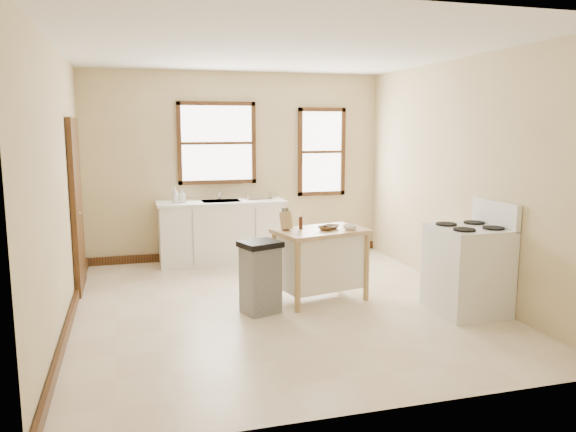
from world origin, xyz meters
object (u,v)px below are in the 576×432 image
object	(u,v)px
bowl_a	(326,228)
bowl_b	(332,227)
dish_rack	(258,196)
knife_block	(286,221)
soap_bottle_b	(182,196)
pepper_grinder	(301,223)
kitchen_island	(320,265)
trash_bin	(260,277)
bowl_c	(350,227)
soap_bottle_a	(175,195)
gas_stove	(468,257)

from	to	relation	value
bowl_a	bowl_b	distance (m)	0.12
dish_rack	knife_block	xyz separation A→B (m)	(-0.14, -2.03, -0.04)
soap_bottle_b	pepper_grinder	bearing A→B (deg)	-58.92
kitchen_island	pepper_grinder	world-z (taller)	pepper_grinder
trash_bin	pepper_grinder	bearing A→B (deg)	13.73
knife_block	trash_bin	distance (m)	0.74
bowl_a	knife_block	bearing A→B (deg)	164.13
soap_bottle_b	dish_rack	bearing A→B (deg)	2.47
soap_bottle_b	dish_rack	distance (m)	1.12
dish_rack	bowl_c	xyz separation A→B (m)	(0.57, -2.21, -0.11)
dish_rack	bowl_c	size ratio (longest dim) A/B	2.39
soap_bottle_a	pepper_grinder	xyz separation A→B (m)	(1.26, -1.96, -0.13)
pepper_grinder	bowl_b	xyz separation A→B (m)	(0.35, -0.07, -0.05)
gas_stove	trash_bin	bearing A→B (deg)	165.26
gas_stove	bowl_c	bearing A→B (deg)	145.41
soap_bottle_b	bowl_a	world-z (taller)	soap_bottle_b
pepper_grinder	trash_bin	xyz separation A→B (m)	(-0.56, -0.36, -0.51)
soap_bottle_b	kitchen_island	xyz separation A→B (m)	(1.37, -2.08, -0.60)
soap_bottle_b	soap_bottle_a	bearing A→B (deg)	-163.88
kitchen_island	trash_bin	world-z (taller)	kitchen_island
kitchen_island	bowl_a	xyz separation A→B (m)	(0.05, -0.05, 0.44)
dish_rack	knife_block	size ratio (longest dim) A/B	1.96
soap_bottle_a	bowl_a	bearing A→B (deg)	-58.61
dish_rack	bowl_a	world-z (taller)	dish_rack
soap_bottle_a	kitchen_island	bearing A→B (deg)	-58.79
bowl_c	bowl_a	bearing A→B (deg)	169.34
bowl_c	knife_block	bearing A→B (deg)	166.09
kitchen_island	knife_block	size ratio (longest dim) A/B	5.07
soap_bottle_a	bowl_b	bearing A→B (deg)	-56.03
bowl_b	gas_stove	size ratio (longest dim) A/B	0.14
pepper_grinder	knife_block	bearing A→B (deg)	-175.03
pepper_grinder	bowl_a	world-z (taller)	pepper_grinder
soap_bottle_a	pepper_grinder	bearing A→B (deg)	-61.78
kitchen_island	bowl_c	bearing A→B (deg)	-30.56
soap_bottle_b	bowl_a	xyz separation A→B (m)	(1.42, -2.13, -0.16)
kitchen_island	pepper_grinder	distance (m)	0.54
bowl_c	gas_stove	world-z (taller)	gas_stove
dish_rack	kitchen_island	xyz separation A→B (m)	(0.25, -2.11, -0.55)
gas_stove	soap_bottle_a	bearing A→B (deg)	134.70
soap_bottle_a	trash_bin	world-z (taller)	soap_bottle_a
bowl_a	trash_bin	size ratio (longest dim) A/B	0.23
bowl_b	gas_stove	xyz separation A→B (m)	(1.25, -0.86, -0.25)
bowl_a	bowl_c	size ratio (longest dim) A/B	1.09
soap_bottle_b	trash_bin	distance (m)	2.50
kitchen_island	dish_rack	bearing A→B (deg)	84.22
kitchen_island	trash_bin	xyz separation A→B (m)	(-0.77, -0.27, -0.02)
pepper_grinder	gas_stove	size ratio (longest dim) A/B	0.12
soap_bottle_b	trash_bin	xyz separation A→B (m)	(0.59, -2.35, -0.62)
bowl_c	bowl_b	bearing A→B (deg)	145.68
soap_bottle_a	kitchen_island	world-z (taller)	soap_bottle_a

